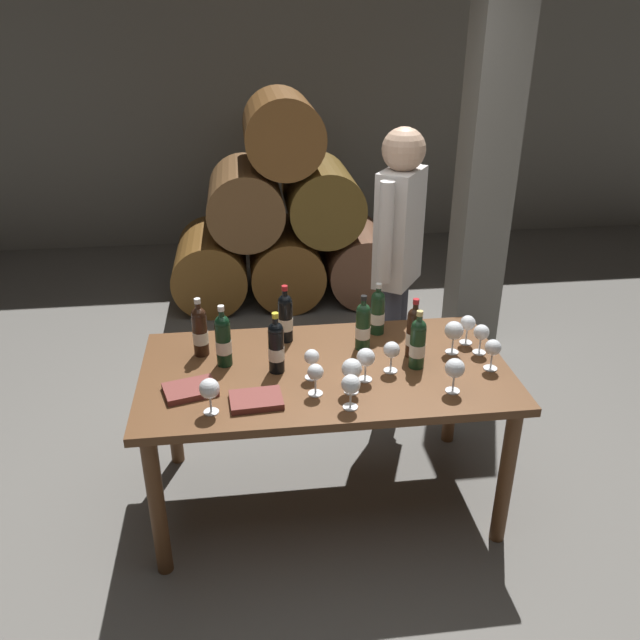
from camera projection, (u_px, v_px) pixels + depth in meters
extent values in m
plane|color=#66635E|center=(325.00, 495.00, 3.32)|extent=(14.00, 14.00, 0.00)
cube|color=slate|center=(270.00, 103.00, 6.46)|extent=(10.00, 0.24, 2.80)
cylinder|color=brown|center=(211.00, 265.00, 5.44)|extent=(0.60, 0.90, 0.60)
cylinder|color=brown|center=(285.00, 262.00, 5.51)|extent=(0.60, 0.90, 0.60)
cylinder|color=brown|center=(358.00, 259.00, 5.58)|extent=(0.60, 0.90, 0.60)
cylinder|color=brown|center=(245.00, 201.00, 5.24)|extent=(0.60, 0.90, 0.60)
cylinder|color=brown|center=(322.00, 198.00, 5.31)|extent=(0.60, 0.90, 0.60)
cylinder|color=brown|center=(282.00, 131.00, 5.03)|extent=(0.60, 0.90, 0.60)
cube|color=slate|center=(486.00, 167.00, 4.33)|extent=(0.32, 0.32, 2.60)
cube|color=brown|center=(325.00, 371.00, 3.00)|extent=(1.70, 0.90, 0.04)
cylinder|color=brown|center=(157.00, 507.00, 2.73)|extent=(0.07, 0.07, 0.72)
cylinder|color=brown|center=(506.00, 477.00, 2.90)|extent=(0.07, 0.07, 0.72)
cylinder|color=brown|center=(172.00, 405.00, 3.43)|extent=(0.07, 0.07, 0.72)
cylinder|color=brown|center=(453.00, 386.00, 3.60)|extent=(0.07, 0.07, 0.72)
cylinder|color=#19381E|center=(363.00, 330.00, 3.12)|extent=(0.07, 0.07, 0.20)
sphere|color=#19381E|center=(363.00, 311.00, 3.08)|extent=(0.07, 0.07, 0.07)
cylinder|color=#19381E|center=(364.00, 306.00, 3.07)|extent=(0.03, 0.03, 0.06)
cylinder|color=black|center=(364.00, 298.00, 3.05)|extent=(0.03, 0.03, 0.02)
cylinder|color=silver|center=(363.00, 332.00, 3.13)|extent=(0.07, 0.07, 0.06)
cylinder|color=#19381E|center=(417.00, 348.00, 2.96)|extent=(0.07, 0.07, 0.20)
sphere|color=#19381E|center=(419.00, 327.00, 2.91)|extent=(0.07, 0.07, 0.07)
cylinder|color=#19381E|center=(419.00, 322.00, 2.90)|extent=(0.03, 0.03, 0.06)
cylinder|color=tan|center=(420.00, 313.00, 2.88)|extent=(0.03, 0.03, 0.02)
cylinder|color=silver|center=(417.00, 349.00, 2.96)|extent=(0.07, 0.07, 0.06)
cylinder|color=#19381E|center=(377.00, 316.00, 3.27)|extent=(0.07, 0.07, 0.19)
sphere|color=#19381E|center=(378.00, 298.00, 3.23)|extent=(0.07, 0.07, 0.07)
cylinder|color=#19381E|center=(378.00, 293.00, 3.22)|extent=(0.03, 0.03, 0.06)
cylinder|color=silver|center=(379.00, 286.00, 3.20)|extent=(0.03, 0.03, 0.02)
cylinder|color=silver|center=(377.00, 318.00, 3.28)|extent=(0.07, 0.07, 0.06)
cylinder|color=black|center=(200.00, 335.00, 3.06)|extent=(0.07, 0.07, 0.21)
sphere|color=black|center=(199.00, 315.00, 3.02)|extent=(0.07, 0.07, 0.07)
cylinder|color=black|center=(198.00, 309.00, 3.00)|extent=(0.03, 0.03, 0.06)
cylinder|color=silver|center=(197.00, 301.00, 2.99)|extent=(0.03, 0.03, 0.02)
cylinder|color=silver|center=(201.00, 337.00, 3.07)|extent=(0.07, 0.07, 0.06)
cylinder|color=black|center=(224.00, 344.00, 2.97)|extent=(0.07, 0.07, 0.21)
sphere|color=black|center=(222.00, 323.00, 2.93)|extent=(0.07, 0.07, 0.07)
cylinder|color=black|center=(222.00, 317.00, 2.91)|extent=(0.03, 0.03, 0.07)
cylinder|color=silver|center=(221.00, 308.00, 2.89)|extent=(0.03, 0.03, 0.02)
cylinder|color=silver|center=(224.00, 346.00, 2.98)|extent=(0.07, 0.07, 0.06)
cylinder|color=black|center=(285.00, 322.00, 3.19)|extent=(0.07, 0.07, 0.21)
sphere|color=black|center=(285.00, 301.00, 3.14)|extent=(0.07, 0.07, 0.07)
cylinder|color=black|center=(285.00, 296.00, 3.13)|extent=(0.03, 0.03, 0.07)
cylinder|color=#B21E23|center=(285.00, 288.00, 3.11)|extent=(0.03, 0.03, 0.02)
cylinder|color=silver|center=(286.00, 324.00, 3.20)|extent=(0.07, 0.07, 0.06)
cylinder|color=black|center=(276.00, 351.00, 2.92)|extent=(0.07, 0.07, 0.21)
sphere|color=black|center=(276.00, 329.00, 2.88)|extent=(0.07, 0.07, 0.07)
cylinder|color=black|center=(275.00, 324.00, 2.86)|extent=(0.03, 0.03, 0.06)
cylinder|color=gold|center=(275.00, 315.00, 2.85)|extent=(0.03, 0.03, 0.02)
cylinder|color=silver|center=(276.00, 353.00, 2.93)|extent=(0.07, 0.07, 0.06)
cylinder|color=black|center=(414.00, 336.00, 3.05)|extent=(0.07, 0.07, 0.21)
sphere|color=black|center=(415.00, 315.00, 3.00)|extent=(0.07, 0.07, 0.07)
cylinder|color=black|center=(416.00, 310.00, 2.99)|extent=(0.03, 0.03, 0.07)
cylinder|color=#B21E23|center=(416.00, 301.00, 2.97)|extent=(0.03, 0.03, 0.02)
cylinder|color=silver|center=(414.00, 338.00, 3.06)|extent=(0.07, 0.07, 0.06)
cylinder|color=white|center=(490.00, 368.00, 2.98)|extent=(0.06, 0.06, 0.00)
cylinder|color=white|center=(491.00, 361.00, 2.96)|extent=(0.01, 0.01, 0.07)
sphere|color=white|center=(493.00, 347.00, 2.93)|extent=(0.08, 0.08, 0.08)
cylinder|color=white|center=(350.00, 407.00, 2.69)|extent=(0.06, 0.06, 0.00)
cylinder|color=white|center=(350.00, 399.00, 2.68)|extent=(0.01, 0.01, 0.07)
sphere|color=white|center=(351.00, 384.00, 2.64)|extent=(0.08, 0.08, 0.08)
cylinder|color=white|center=(452.00, 352.00, 3.12)|extent=(0.06, 0.06, 0.00)
cylinder|color=white|center=(453.00, 345.00, 3.11)|extent=(0.01, 0.01, 0.07)
sphere|color=white|center=(454.00, 331.00, 3.07)|extent=(0.09, 0.09, 0.09)
cylinder|color=white|center=(452.00, 391.00, 2.81)|extent=(0.06, 0.06, 0.00)
cylinder|color=white|center=(453.00, 383.00, 2.79)|extent=(0.01, 0.01, 0.07)
sphere|color=white|center=(455.00, 368.00, 2.76)|extent=(0.09, 0.09, 0.09)
cylinder|color=white|center=(211.00, 412.00, 2.66)|extent=(0.06, 0.06, 0.00)
cylinder|color=white|center=(211.00, 404.00, 2.64)|extent=(0.01, 0.01, 0.07)
sphere|color=white|center=(209.00, 388.00, 2.61)|extent=(0.08, 0.08, 0.08)
cylinder|color=white|center=(479.00, 352.00, 3.12)|extent=(0.06, 0.06, 0.00)
cylinder|color=white|center=(480.00, 345.00, 3.10)|extent=(0.01, 0.01, 0.07)
sphere|color=white|center=(481.00, 332.00, 3.07)|extent=(0.07, 0.07, 0.07)
cylinder|color=white|center=(365.00, 379.00, 2.89)|extent=(0.06, 0.06, 0.00)
cylinder|color=white|center=(365.00, 372.00, 2.88)|extent=(0.01, 0.01, 0.07)
sphere|color=white|center=(366.00, 357.00, 2.85)|extent=(0.08, 0.08, 0.08)
cylinder|color=white|center=(466.00, 342.00, 3.21)|extent=(0.06, 0.06, 0.00)
cylinder|color=white|center=(466.00, 335.00, 3.19)|extent=(0.01, 0.01, 0.07)
sphere|color=white|center=(468.00, 323.00, 3.16)|extent=(0.07, 0.07, 0.07)
cylinder|color=white|center=(316.00, 393.00, 2.79)|extent=(0.06, 0.06, 0.00)
cylinder|color=white|center=(315.00, 385.00, 2.77)|extent=(0.01, 0.01, 0.07)
sphere|color=white|center=(315.00, 372.00, 2.74)|extent=(0.07, 0.07, 0.07)
cylinder|color=white|center=(312.00, 377.00, 2.91)|extent=(0.06, 0.06, 0.00)
cylinder|color=white|center=(312.00, 370.00, 2.89)|extent=(0.01, 0.01, 0.07)
sphere|color=white|center=(312.00, 357.00, 2.86)|extent=(0.07, 0.07, 0.07)
cylinder|color=white|center=(351.00, 392.00, 2.80)|extent=(0.06, 0.06, 0.00)
cylinder|color=white|center=(351.00, 384.00, 2.78)|extent=(0.01, 0.01, 0.07)
sphere|color=white|center=(352.00, 369.00, 2.75)|extent=(0.09, 0.09, 0.09)
cylinder|color=white|center=(390.00, 371.00, 2.96)|extent=(0.06, 0.06, 0.00)
cylinder|color=white|center=(391.00, 363.00, 2.95)|extent=(0.01, 0.01, 0.07)
sphere|color=white|center=(392.00, 350.00, 2.92)|extent=(0.08, 0.08, 0.08)
cube|color=brown|center=(256.00, 400.00, 2.72)|extent=(0.23, 0.18, 0.03)
cube|color=brown|center=(190.00, 390.00, 2.79)|extent=(0.25, 0.21, 0.03)
cylinder|color=#383842|center=(396.00, 344.00, 3.91)|extent=(0.11, 0.11, 0.85)
cylinder|color=#383842|center=(389.00, 352.00, 3.82)|extent=(0.11, 0.11, 0.85)
cube|color=silver|center=(399.00, 228.00, 3.53)|extent=(0.33, 0.37, 0.64)
cylinder|color=silver|center=(413.00, 213.00, 3.69)|extent=(0.08, 0.08, 0.54)
cylinder|color=silver|center=(385.00, 233.00, 3.35)|extent=(0.08, 0.08, 0.54)
sphere|color=tan|center=(404.00, 149.00, 3.35)|extent=(0.23, 0.23, 0.23)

